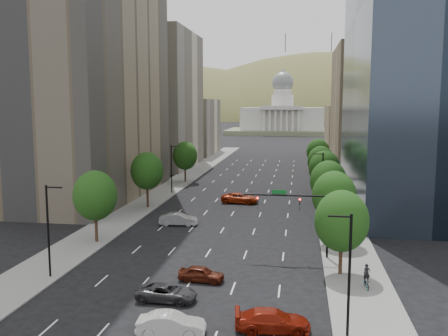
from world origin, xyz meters
The scene contains 30 objects.
sidewalk_left centered at (-15.50, 60.00, 0.07)m, with size 6.00×200.00×0.15m, color slate.
sidewalk_right centered at (15.50, 60.00, 0.07)m, with size 6.00×200.00×0.15m, color slate.
midrise_cream_left centered at (-25.00, 103.00, 17.50)m, with size 14.00×30.00×35.00m, color beige.
filler_left centered at (-25.00, 136.00, 9.00)m, with size 14.00×26.00×18.00m, color beige.
tower_glass_right centered at (26.00, 58.00, 30.00)m, with size 16.00×38.00×60.00m, color black.
parking_tan_right centered at (25.00, 100.00, 15.00)m, with size 14.00×30.00×30.00m, color #8C7759.
filler_right centered at (25.00, 133.00, 8.00)m, with size 14.00×26.00×16.00m, color #8C7759.
tree_right_0 centered at (14.00, 25.00, 5.39)m, with size 5.20×5.20×8.39m.
tree_right_1 centered at (14.00, 36.00, 5.75)m, with size 5.20×5.20×8.75m.
tree_right_2 centered at (14.00, 48.00, 5.60)m, with size 5.20×5.20×8.61m.
tree_right_3 centered at (14.00, 60.00, 5.89)m, with size 5.20×5.20×8.89m.
tree_right_4 centered at (14.00, 74.00, 5.46)m, with size 5.20×5.20×8.46m.
tree_right_5 centered at (14.00, 90.00, 5.75)m, with size 5.20×5.20×8.75m.
tree_left_0 centered at (-14.00, 32.00, 5.75)m, with size 5.20×5.20×8.75m.
tree_left_1 centered at (-14.00, 52.00, 5.96)m, with size 5.20×5.20×8.97m.
tree_left_2 centered at (-14.00, 78.00, 5.68)m, with size 5.20×5.20×8.68m.
streetlight_rs centered at (13.44, 12.00, 4.84)m, with size 1.70×0.20×9.00m.
streetlight_rn centered at (13.44, 55.00, 4.84)m, with size 1.70×0.20×9.00m.
streetlight_ls centered at (-13.44, 20.00, 4.84)m, with size 1.70×0.20×9.00m.
streetlight_ln centered at (-13.44, 65.00, 4.84)m, with size 1.70×0.20×9.00m.
traffic_signal centered at (10.53, 30.00, 5.17)m, with size 9.12×0.40×7.38m.
capitol centered at (0.00, 249.71, 8.58)m, with size 60.00×40.00×35.20m.
foothills centered at (34.67, 599.39, -37.78)m, with size 720.00×413.00×263.00m.
car_white centered at (1.00, 10.41, 0.81)m, with size 1.72×4.94×1.63m, color beige.
car_dkgrey centered at (-1.00, 16.36, 0.72)m, with size 2.38×5.15×1.43m, color #2F2F32.
car_red_near centered at (8.17, 12.21, 0.81)m, with size 2.26×5.56×1.61m, color maroon.
car_maroon centered at (1.00, 21.29, 0.74)m, with size 1.74×4.31×1.47m, color #49180C.
car_silver centered at (-6.35, 41.72, 0.85)m, with size 1.80×5.17×1.70m, color gray.
car_red_far centered at (0.10, 58.04, 0.86)m, with size 2.86×6.19×1.72m, color maroon.
cyclist centered at (16.01, 21.47, 0.90)m, with size 0.79×1.74×2.23m.
Camera 1 is at (9.88, -21.92, 16.54)m, focal length 39.19 mm.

